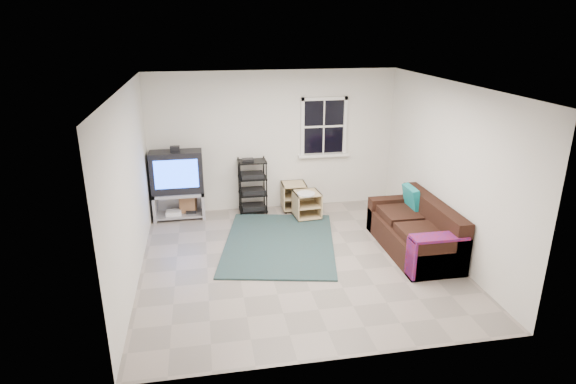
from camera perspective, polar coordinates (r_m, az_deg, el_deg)
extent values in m
plane|color=gray|center=(7.34, 1.12, -8.08)|extent=(4.60, 4.60, 0.00)
plane|color=white|center=(6.56, 1.27, 12.49)|extent=(4.60, 4.60, 0.00)
plane|color=beige|center=(9.02, -1.72, 6.03)|extent=(4.60, 0.00, 4.60)
plane|color=beige|center=(4.77, 6.71, -6.78)|extent=(4.60, 0.00, 4.60)
plane|color=beige|center=(6.79, -18.21, 0.47)|extent=(0.00, 4.60, 4.60)
plane|color=beige|center=(7.62, 18.42, 2.48)|extent=(0.00, 4.60, 4.60)
cube|color=black|center=(9.14, 4.24, 7.77)|extent=(0.80, 0.01, 1.02)
cube|color=silver|center=(9.03, 4.35, 10.98)|extent=(0.88, 0.06, 0.06)
cube|color=silver|center=(9.23, 4.21, 4.38)|extent=(0.98, 0.14, 0.05)
cube|color=silver|center=(9.03, 1.72, 7.67)|extent=(0.06, 0.06, 1.10)
cube|color=silver|center=(9.23, 6.76, 7.81)|extent=(0.06, 0.06, 1.10)
cube|color=silver|center=(9.12, 4.26, 7.75)|extent=(0.78, 0.04, 0.04)
cube|color=#9F9FA7|center=(8.92, -12.85, -0.13)|extent=(0.92, 0.46, 0.06)
cube|color=#9F9FA7|center=(9.03, -15.47, -1.63)|extent=(0.06, 0.46, 0.50)
cube|color=#9F9FA7|center=(8.99, -10.01, -1.31)|extent=(0.06, 0.46, 0.50)
cube|color=#9F9FA7|center=(9.07, -12.66, -2.58)|extent=(0.81, 0.42, 0.04)
cube|color=#9F9FA7|center=(9.20, -12.71, -1.01)|extent=(0.92, 0.04, 0.50)
cube|color=silver|center=(9.02, -13.39, -2.39)|extent=(0.28, 0.22, 0.07)
cube|color=black|center=(9.04, -11.41, -2.24)|extent=(0.18, 0.17, 0.06)
cube|color=black|center=(8.80, -13.05, 2.35)|extent=(0.92, 0.39, 0.75)
cube|color=blue|center=(8.61, -13.10, 2.06)|extent=(0.75, 0.01, 0.51)
cube|color=black|center=(8.69, -13.26, 5.01)|extent=(0.17, 0.12, 0.09)
cylinder|color=black|center=(8.81, -5.64, 0.31)|extent=(0.02, 0.02, 1.04)
cylinder|color=black|center=(8.85, -2.56, 0.49)|extent=(0.02, 0.02, 1.04)
cylinder|color=black|center=(9.13, -5.83, 0.99)|extent=(0.02, 0.02, 1.04)
cylinder|color=black|center=(9.17, -2.85, 1.16)|extent=(0.02, 0.02, 1.04)
cube|color=black|center=(9.15, -4.15, -2.05)|extent=(0.52, 0.38, 0.02)
cube|color=black|center=(9.13, -4.15, -1.75)|extent=(0.40, 0.30, 0.08)
cube|color=black|center=(9.04, -4.19, -0.20)|extent=(0.52, 0.38, 0.02)
cube|color=black|center=(9.02, -4.20, 0.11)|extent=(0.40, 0.30, 0.08)
cube|color=black|center=(8.94, -4.24, 1.70)|extent=(0.52, 0.38, 0.02)
cube|color=black|center=(8.92, -4.25, 2.01)|extent=(0.40, 0.30, 0.08)
cube|color=black|center=(8.85, -4.29, 3.63)|extent=(0.52, 0.38, 0.02)
cube|color=tan|center=(9.06, 0.68, 0.95)|extent=(0.45, 0.45, 0.02)
cube|color=tan|center=(9.22, 0.67, -1.77)|extent=(0.45, 0.45, 0.02)
cube|color=tan|center=(9.11, -0.65, -0.50)|extent=(0.03, 0.45, 0.48)
cube|color=tan|center=(9.18, 1.99, -0.35)|extent=(0.03, 0.45, 0.48)
cube|color=tan|center=(9.34, 0.45, 0.01)|extent=(0.41, 0.03, 0.48)
cube|color=tan|center=(9.15, 0.67, -0.54)|extent=(0.41, 0.43, 0.02)
cylinder|color=black|center=(9.04, -0.25, -2.43)|extent=(0.04, 0.04, 0.04)
cylinder|color=black|center=(9.42, 1.55, -1.51)|extent=(0.04, 0.04, 0.04)
cube|color=tan|center=(8.67, 2.27, -0.11)|extent=(0.49, 0.49, 0.02)
cube|color=tan|center=(8.83, 2.23, -2.76)|extent=(0.49, 0.49, 0.02)
cube|color=tan|center=(8.69, 0.89, -1.58)|extent=(0.06, 0.45, 0.45)
cube|color=tan|center=(8.81, 3.60, -1.32)|extent=(0.06, 0.45, 0.45)
cube|color=tan|center=(8.94, 1.84, -0.97)|extent=(0.41, 0.05, 0.45)
cube|color=tan|center=(8.75, 2.25, -1.56)|extent=(0.45, 0.47, 0.02)
cylinder|color=black|center=(8.63, 1.44, -3.52)|extent=(0.05, 0.05, 0.05)
cylinder|color=black|center=(9.05, 2.98, -2.43)|extent=(0.05, 0.05, 0.05)
cylinder|color=silver|center=(8.57, 2.16, -0.20)|extent=(0.32, 0.32, 0.02)
cube|color=black|center=(7.81, 14.57, -5.37)|extent=(0.85, 1.89, 0.40)
cube|color=black|center=(7.79, 16.91, -2.46)|extent=(0.23, 1.89, 0.41)
cube|color=black|center=(8.47, 12.33, -2.50)|extent=(0.85, 0.23, 0.59)
cube|color=black|center=(7.10, 17.38, -7.41)|extent=(0.85, 0.23, 0.59)
cube|color=black|center=(7.36, 15.40, -4.79)|extent=(0.57, 0.68, 0.12)
cube|color=black|center=(7.99, 13.13, -2.63)|extent=(0.57, 0.68, 0.12)
cube|color=teal|center=(8.13, 14.45, -0.68)|extent=(0.19, 0.45, 0.39)
cube|color=navy|center=(6.96, 17.50, -5.13)|extent=(0.78, 0.28, 0.04)
cube|color=navy|center=(6.92, 14.38, -7.65)|extent=(0.04, 0.28, 0.55)
cube|color=#301E15|center=(7.84, -1.03, -6.07)|extent=(2.19, 2.69, 0.03)
cube|color=#9F7047|center=(9.06, -11.73, -1.56)|extent=(0.32, 0.24, 0.41)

